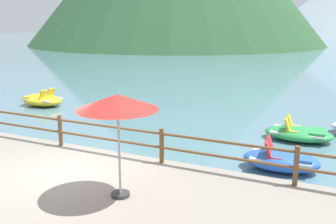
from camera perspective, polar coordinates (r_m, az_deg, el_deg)
ground_plane at (r=47.58m, az=18.09°, el=7.87°), size 200.00×200.00×0.00m
promenade_dock at (r=8.56m, az=-23.47°, el=-14.67°), size 28.00×8.00×0.40m
dock_railing at (r=10.87m, az=-9.04°, el=-3.32°), size 23.92×0.12×0.95m
beach_umbrella at (r=7.81m, az=-7.54°, el=1.27°), size 1.70×1.70×2.24m
pedal_boat_0 at (r=19.82m, az=-18.32°, el=1.71°), size 2.16×1.44×0.86m
pedal_boat_1 at (r=14.12m, az=19.01°, el=-3.04°), size 2.33×1.36×0.82m
pedal_boat_3 at (r=11.19m, az=16.61°, el=-6.91°), size 2.20×1.37×0.88m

